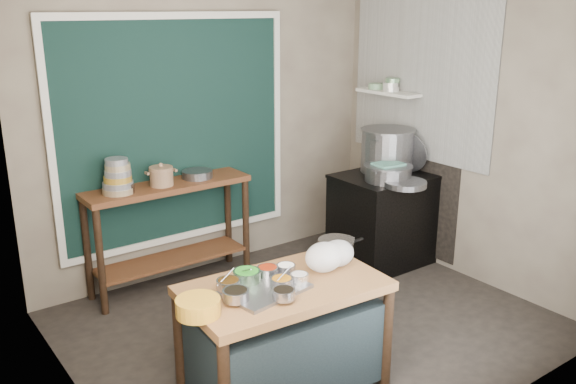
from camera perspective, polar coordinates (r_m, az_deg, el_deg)
floor at (r=4.93m, az=1.95°, el=-12.32°), size 3.50×3.00×0.02m
back_wall at (r=5.65m, az=-7.45°, el=6.62°), size 3.50×0.02×2.80m
left_wall at (r=3.63m, az=-20.22°, el=-0.15°), size 0.02×3.00×2.80m
right_wall at (r=5.66m, az=16.36°, el=6.09°), size 0.02×3.00×2.80m
curtain_panel at (r=5.47m, az=-10.44°, el=5.60°), size 2.10×0.02×1.90m
curtain_frame at (r=5.46m, az=-10.40°, el=5.59°), size 2.22×0.03×2.02m
tile_panel at (r=5.92m, az=12.31°, el=11.25°), size 0.02×1.70×1.70m
soot_patch at (r=6.21m, az=10.99°, el=0.75°), size 0.01×1.30×1.30m
wall_shelf at (r=6.08m, az=9.37°, el=9.18°), size 0.22×0.70×0.03m
prep_table at (r=4.01m, az=-0.36°, el=-13.44°), size 1.30×0.81×0.75m
back_counter at (r=5.46m, az=-10.96°, el=-4.01°), size 1.45×0.40×0.95m
stove_block at (r=5.96m, az=8.98°, el=-2.63°), size 0.90×0.68×0.85m
stove_top at (r=5.82m, az=9.18°, el=1.45°), size 0.92×0.69×0.03m
condiment_tray at (r=3.74m, az=-2.19°, el=-9.12°), size 0.54×0.43×0.02m
condiment_bowls at (r=3.75m, az=-2.63°, el=-8.37°), size 0.60×0.48×0.07m
yellow_basin at (r=3.49m, az=-8.41°, el=-10.59°), size 0.31×0.31×0.10m
saucepan at (r=4.18m, az=4.52°, el=-5.34°), size 0.27×0.27×0.14m
plastic_bag_a at (r=3.98m, az=3.39°, el=-6.10°), size 0.32×0.30×0.19m
plastic_bag_b at (r=4.06m, az=4.64°, el=-5.74°), size 0.26×0.23×0.18m
bowl_stack at (r=5.11m, az=-15.62°, el=1.29°), size 0.26×0.26×0.29m
utensil_cup at (r=5.11m, az=-14.90°, el=0.36°), size 0.16×0.16×0.08m
ceramic_crock at (r=5.25m, az=-11.75°, el=1.35°), size 0.25×0.25×0.14m
wide_bowl at (r=5.44m, az=-8.48°, el=1.66°), size 0.31×0.31×0.07m
stock_pot at (r=5.89m, az=9.26°, el=3.86°), size 0.67×0.67×0.42m
pot_lid at (r=5.91m, az=11.18°, el=3.68°), size 0.18×0.41×0.39m
steamer at (r=5.61m, az=9.34°, el=1.77°), size 0.53×0.53×0.15m
green_cloth at (r=5.58m, az=9.38°, el=2.59°), size 0.27×0.22×0.02m
shallow_pan at (r=5.47m, az=10.91°, el=0.77°), size 0.50×0.50×0.05m
shelf_bowl_stack at (r=6.05m, az=9.63°, el=9.83°), size 0.16×0.16×0.13m
shelf_bowl_green at (r=6.19m, az=8.24°, el=9.77°), size 0.20×0.20×0.05m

